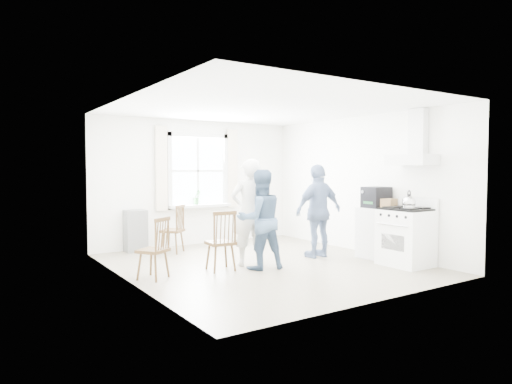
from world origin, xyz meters
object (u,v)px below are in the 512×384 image
Objects in this scene: low_cabinet at (376,233)px; windsor_chair_a at (177,223)px; windsor_chair_b at (223,234)px; person_left at (250,212)px; gas_stove at (406,236)px; windsor_chair_c at (159,241)px; stereo_stack at (376,197)px; person_right at (319,211)px; person_mid at (260,219)px.

windsor_chair_a reaches higher than low_cabinet.
person_left is at bearing 15.90° from windsor_chair_b.
gas_stove reaches higher than windsor_chair_a.
person_left is (-2.21, 0.74, 0.43)m from low_cabinet.
windsor_chair_c is (-1.06, -1.78, -0.01)m from windsor_chair_a.
stereo_stack is 0.46× the size of windsor_chair_a.
person_right reaches higher than windsor_chair_a.
person_mid reaches higher than low_cabinet.
person_mid is at bearing 169.47° from low_cabinet.
person_right reaches higher than gas_stove.
low_cabinet is at bearing -9.56° from windsor_chair_c.
person_mid is at bearing -14.95° from windsor_chair_b.
stereo_stack is 0.25× the size of person_right.
person_left reaches higher than windsor_chair_a.
windsor_chair_a is 0.55× the size of person_right.
person_right reaches higher than stereo_stack.
windsor_chair_b is 1.05× the size of windsor_chair_c.
gas_stove reaches higher than windsor_chair_c.
person_right is (3.02, -0.01, 0.28)m from windsor_chair_c.
person_mid reaches higher than stereo_stack.
windsor_chair_c is at bearing -120.81° from windsor_chair_a.
stereo_stack is at bearing 177.31° from person_left.
person_left is 0.34m from person_mid.
person_mid is at bearing 9.84° from person_right.
windsor_chair_b is at bearing 2.83° from person_right.
person_mid is (0.55, -2.01, 0.23)m from windsor_chair_a.
stereo_stack is 2.29m from person_mid.
person_right is at bearing -169.08° from person_left.
person_left is at bearing -71.75° from windsor_chair_a.
person_left reaches higher than windsor_chair_b.
gas_stove is at bearing 119.73° from person_right.
gas_stove is 2.61m from person_left.
person_mid reaches higher than gas_stove.
windsor_chair_c is 1.65m from person_left.
stereo_stack reaches higher than gas_stove.
gas_stove is 2.44m from person_mid.
windsor_chair_a is 1.01× the size of windsor_chair_c.
gas_stove is 3.01m from windsor_chair_b.
person_right is at bearing 118.78° from gas_stove.
low_cabinet is at bearing -41.20° from windsor_chair_a.
stereo_stack is 2.35m from person_left.
person_left reaches higher than gas_stove.
gas_stove is at bearing 162.78° from person_mid.
gas_stove is at bearing -49.18° from windsor_chair_a.
person_right is (1.96, -1.79, 0.28)m from windsor_chair_a.
windsor_chair_b is 0.54× the size of person_left.
low_cabinet is 0.54× the size of person_right.
person_mid is (1.60, -0.23, 0.24)m from windsor_chair_c.
person_left is 1.05× the size of person_right.
windsor_chair_a is 1.80m from person_left.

